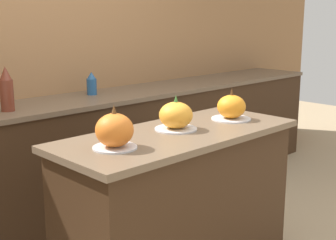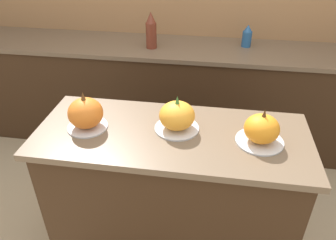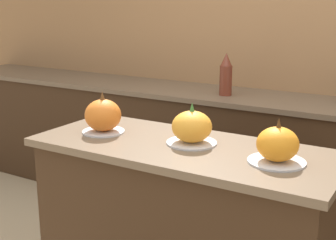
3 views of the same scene
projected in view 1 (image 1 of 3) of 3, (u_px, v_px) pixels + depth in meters
name	position (u px, v px, depth m)	size (l,w,h in m)	color
wall_back	(25.00, 56.00, 3.53)	(8.00, 0.06, 2.50)	#9E7047
kitchen_island	(178.00, 215.00, 2.57)	(1.39, 0.58, 0.95)	#382314
back_counter	(54.00, 164.00, 3.48)	(6.00, 0.60, 0.93)	#382314
pumpkin_cake_left	(115.00, 131.00, 2.14)	(0.21, 0.21, 0.20)	silver
pumpkin_cake_center	(176.00, 116.00, 2.49)	(0.23, 0.23, 0.19)	silver
pumpkin_cake_right	(231.00, 108.00, 2.73)	(0.23, 0.23, 0.18)	silver
bottle_tall	(7.00, 90.00, 3.06)	(0.09, 0.09, 0.30)	maroon
bottle_short	(92.00, 84.00, 3.71)	(0.08, 0.08, 0.18)	#235184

